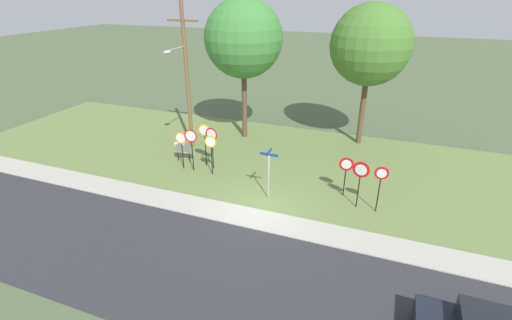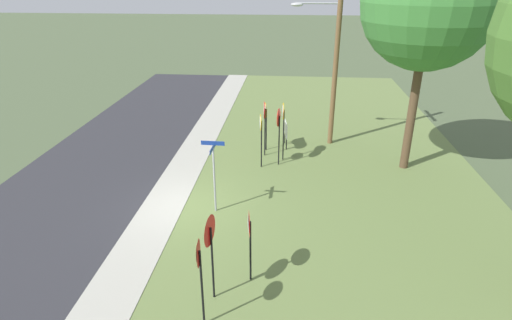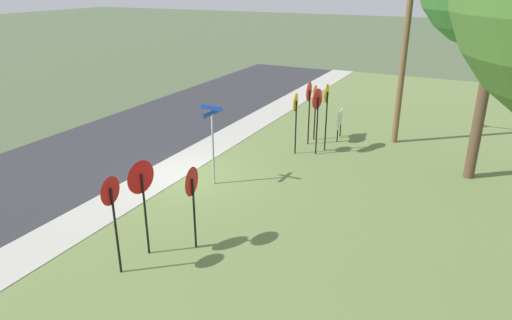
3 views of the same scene
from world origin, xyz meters
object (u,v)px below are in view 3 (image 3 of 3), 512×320
Objects in this scene: stop_sign_near_left at (315,100)px; notice_board at (340,120)px; stop_sign_far_center at (296,110)px; stop_sign_far_left at (309,99)px; stop_sign_far_right at (317,107)px; street_name_post at (213,138)px; stop_sign_near_right at (326,103)px; yield_sign_near_right at (192,189)px; utility_pole at (404,20)px; yield_sign_near_left at (141,185)px; yield_sign_far_left at (112,203)px.

stop_sign_near_left reaches higher than notice_board.
notice_board is at bearing 149.57° from stop_sign_far_center.
stop_sign_far_center reaches higher than stop_sign_near_left.
stop_sign_near_left is 0.72m from stop_sign_far_left.
notice_board is (-2.22, 0.29, -1.09)m from stop_sign_far_right.
stop_sign_near_right is at bearing 156.67° from street_name_post.
utility_pole is (-10.76, 2.88, 3.36)m from yield_sign_near_right.
stop_sign_far_left is at bearing -45.94° from notice_board.
stop_sign_near_right is 4.41m from utility_pole.
stop_sign_near_right is at bearing 170.62° from stop_sign_far_right.
street_name_post is at bearing -30.95° from stop_sign_near_right.
yield_sign_near_left is at bearing 11.01° from street_name_post.
yield_sign_near_left reaches higher than notice_board.
stop_sign_far_center is at bearing -52.39° from stop_sign_near_right.
stop_sign_far_left reaches higher than yield_sign_near_right.
stop_sign_far_center is 1.00× the size of yield_sign_far_left.
stop_sign_near_left is 4.65m from utility_pole.
utility_pole is at bearing 157.04° from yield_sign_far_left.
stop_sign_near_right reaches higher than yield_sign_far_left.
yield_sign_near_right is at bearing -3.35° from stop_sign_far_left.
stop_sign_far_center is 5.53m from utility_pole.
street_name_post is at bearing -179.06° from yield_sign_far_left.
stop_sign_near_right is 1.23× the size of yield_sign_near_right.
stop_sign_far_left is 5.42m from street_name_post.
yield_sign_far_left is (11.28, -0.78, 0.09)m from stop_sign_near_left.
yield_sign_near_left is at bearing -12.18° from stop_sign_far_center.
yield_sign_near_left is (9.23, -1.56, -0.10)m from stop_sign_near_right.
stop_sign_near_right is 10.31m from yield_sign_far_left.
street_name_post is (5.92, -1.41, -0.09)m from stop_sign_near_left.
stop_sign_near_left is 9.55m from yield_sign_near_right.
stop_sign_far_right is 1.19× the size of yield_sign_near_right.
street_name_post is 2.18× the size of notice_board.
stop_sign_near_left is at bearing -175.55° from yield_sign_near_left.
yield_sign_near_right is (9.55, 0.20, -0.09)m from stop_sign_near_left.
utility_pole reaches higher than street_name_post.
street_name_post is (4.82, -2.27, -0.34)m from stop_sign_near_right.
stop_sign_near_left is at bearing -149.77° from stop_sign_far_right.
stop_sign_far_center is 9.32m from yield_sign_far_left.
stop_sign_far_left reaches higher than notice_board.
stop_sign_near_left is 0.26× the size of utility_pole.
stop_sign_far_right is 2.49m from notice_board.
utility_pole is (-1.21, 3.07, 3.28)m from stop_sign_near_left.
utility_pole is (-1.90, 3.09, 3.07)m from stop_sign_far_left.
yield_sign_far_left is at bearing -12.19° from stop_sign_far_center.
stop_sign_near_left is 0.90× the size of stop_sign_far_left.
notice_board is at bearing 179.59° from yield_sign_near_left.
street_name_post is at bearing -32.17° from utility_pole.
yield_sign_near_left is 0.95m from yield_sign_far_left.
stop_sign_near_right is 1.11× the size of stop_sign_far_center.
yield_sign_near_left is 12.54m from utility_pole.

